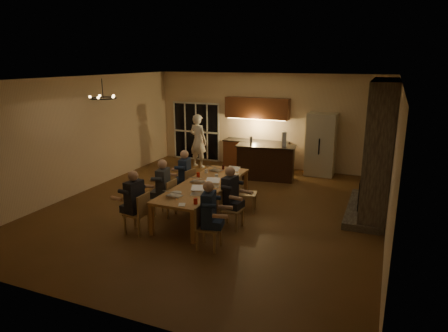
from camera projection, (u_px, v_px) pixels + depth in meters
floor at (214, 209)px, 10.01m from camera, size 9.00×9.00×0.00m
back_wall at (268, 121)px, 13.63m from camera, size 8.00×0.04×3.20m
left_wall at (82, 135)px, 11.10m from camera, size 0.04×9.00×3.20m
right_wall at (394, 163)px, 8.11m from camera, size 0.04×9.00×3.20m
ceiling at (213, 78)px, 9.18m from camera, size 8.00×9.00×0.04m
french_doors at (196, 132)px, 14.73m from camera, size 1.86×0.08×2.10m
fireplace at (379, 149)px, 9.30m from camera, size 0.58×2.50×3.20m
kitchenette at (256, 133)px, 13.56m from camera, size 2.24×0.68×2.40m
refrigerator at (321, 144)px, 12.75m from camera, size 0.90×0.68×2.00m
dining_table at (205, 198)px, 9.64m from camera, size 1.10×3.31×0.75m
bar_island at (266, 162)px, 12.37m from camera, size 1.89×0.92×1.08m
chair_left_near at (136, 213)px, 8.54m from camera, size 0.45×0.45×0.89m
chair_left_mid at (165, 198)px, 9.50m from camera, size 0.45×0.45×0.89m
chair_left_far at (185, 185)px, 10.46m from camera, size 0.51×0.51×0.89m
chair_right_near at (209, 227)px, 7.81m from camera, size 0.47×0.47×0.89m
chair_right_mid at (232, 209)px, 8.78m from camera, size 0.45×0.45×0.89m
chair_right_far at (247, 193)px, 9.81m from camera, size 0.51×0.51×0.89m
person_left_near at (135, 202)px, 8.51m from camera, size 0.68×0.68×1.38m
person_right_near at (209, 215)px, 7.78m from camera, size 0.71×0.71×1.38m
person_left_mid at (163, 188)px, 9.44m from camera, size 0.69×0.69×1.38m
person_right_mid at (230, 197)px, 8.83m from camera, size 0.68×0.68×1.38m
person_left_far at (185, 176)px, 10.39m from camera, size 0.71×0.71×1.38m
standing_person at (198, 141)px, 13.72m from camera, size 0.76×0.58×1.85m
chandelier at (103, 98)px, 9.34m from camera, size 0.61×0.61×0.03m
laptop_a at (174, 191)px, 8.66m from camera, size 0.35×0.32×0.23m
laptop_b at (198, 190)px, 8.75m from camera, size 0.39×0.36×0.23m
laptop_c at (198, 177)px, 9.68m from camera, size 0.33×0.29×0.23m
laptop_d at (212, 182)px, 9.31m from camera, size 0.38×0.35×0.23m
laptop_e at (216, 167)px, 10.64m from camera, size 0.38×0.36×0.23m
laptop_f at (232, 170)px, 10.31m from camera, size 0.32×0.28×0.23m
mug_front at (193, 188)px, 9.10m from camera, size 0.08×0.08×0.10m
mug_mid at (217, 176)px, 9.98m from camera, size 0.09×0.09×0.10m
mug_back at (206, 171)px, 10.43m from camera, size 0.09×0.09×0.10m
redcup_near at (196, 201)px, 8.19m from camera, size 0.08×0.08×0.12m
redcup_mid at (198, 175)px, 10.09m from camera, size 0.08×0.08×0.12m
redcup_far at (231, 168)px, 10.65m from camera, size 0.10×0.10×0.12m
can_silver at (193, 189)px, 8.97m from camera, size 0.07×0.07×0.12m
can_cola at (223, 167)px, 10.80m from camera, size 0.06×0.06×0.12m
plate_near at (206, 192)px, 8.93m from camera, size 0.24×0.24×0.02m
plate_left at (176, 193)px, 8.87m from camera, size 0.25×0.25×0.02m
plate_far at (235, 177)px, 10.09m from camera, size 0.27×0.27×0.02m
notepad at (182, 205)px, 8.15m from camera, size 0.20×0.23×0.01m
bar_bottle at (251, 140)px, 12.38m from camera, size 0.08×0.08×0.24m
bar_blender at (284, 139)px, 12.05m from camera, size 0.17×0.17×0.44m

